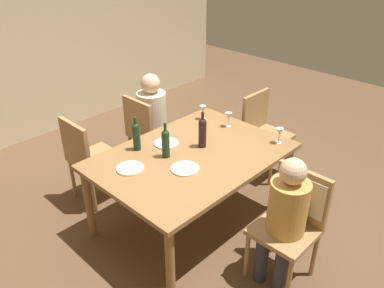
{
  "coord_description": "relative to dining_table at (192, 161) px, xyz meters",
  "views": [
    {
      "loc": [
        -2.12,
        -2.05,
        2.47
      ],
      "look_at": [
        0.0,
        0.0,
        0.85
      ],
      "focal_mm": 36.38,
      "sensor_mm": 36.0,
      "label": 1
    }
  ],
  "objects": [
    {
      "name": "wine_bottle_short_olive",
      "position": [
        -0.19,
        0.13,
        0.21
      ],
      "size": [
        0.07,
        0.07,
        0.32
      ],
      "color": "#19381E",
      "rests_on": "dining_table"
    },
    {
      "name": "wine_glass_near_right",
      "position": [
        0.64,
        0.12,
        0.18
      ],
      "size": [
        0.07,
        0.07,
        0.15
      ],
      "color": "silver",
      "rests_on": "dining_table"
    },
    {
      "name": "wine_bottle_dark_red",
      "position": [
        -0.28,
        0.41,
        0.22
      ],
      "size": [
        0.07,
        0.07,
        0.31
      ],
      "color": "#19381E",
      "rests_on": "dining_table"
    },
    {
      "name": "person_woman_host",
      "position": [
        0.4,
        0.98,
        -0.01
      ],
      "size": [
        0.36,
        0.32,
        1.16
      ],
      "rotation": [
        0.0,
        0.0,
        -1.57
      ],
      "color": "#33333D",
      "rests_on": "ground_plane"
    },
    {
      "name": "rear_room_partition",
      "position": [
        0.0,
        2.8,
        0.68
      ],
      "size": [
        6.4,
        0.12,
        2.7
      ],
      "primitive_type": "cube",
      "color": "beige",
      "rests_on": "ground_plane"
    },
    {
      "name": "dinner_plate_guest_right",
      "position": [
        -0.22,
        -0.13,
        0.08
      ],
      "size": [
        0.24,
        0.24,
        0.01
      ],
      "primitive_type": "cylinder",
      "color": "white",
      "rests_on": "dining_table"
    },
    {
      "name": "chair_far_right",
      "position": [
        0.29,
        0.98,
        -0.14
      ],
      "size": [
        0.44,
        0.44,
        0.92
      ],
      "rotation": [
        0.0,
        0.0,
        -1.57
      ],
      "color": "#A87F51",
      "rests_on": "ground_plane"
    },
    {
      "name": "dinner_plate_host",
      "position": [
        -0.53,
        0.2,
        0.08
      ],
      "size": [
        0.23,
        0.23,
        0.01
      ],
      "primitive_type": "cylinder",
      "color": "white",
      "rests_on": "dining_table"
    },
    {
      "name": "handbag",
      "position": [
        1.22,
        -0.35,
        -0.56
      ],
      "size": [
        0.3,
        0.19,
        0.22
      ],
      "primitive_type": "cube",
      "rotation": [
        0.0,
        0.0,
        3.41
      ],
      "color": "brown",
      "rests_on": "ground_plane"
    },
    {
      "name": "chair_far_left",
      "position": [
        -0.47,
        0.98,
        -0.14
      ],
      "size": [
        0.44,
        0.44,
        0.92
      ],
      "rotation": [
        0.0,
        0.0,
        -1.57
      ],
      "color": "#A87F51",
      "rests_on": "ground_plane"
    },
    {
      "name": "chair_right_end",
      "position": [
        1.22,
        0.09,
        -0.14
      ],
      "size": [
        0.44,
        0.44,
        0.92
      ],
      "rotation": [
        0.0,
        0.0,
        3.14
      ],
      "color": "#A87F51",
      "rests_on": "ground_plane"
    },
    {
      "name": "dining_table",
      "position": [
        0.0,
        0.0,
        0.0
      ],
      "size": [
        1.68,
        1.19,
        0.75
      ],
      "color": "olive",
      "rests_on": "ground_plane"
    },
    {
      "name": "wine_bottle_tall_green",
      "position": [
        0.16,
        0.03,
        0.22
      ],
      "size": [
        0.07,
        0.07,
        0.34
      ],
      "color": "black",
      "rests_on": "dining_table"
    },
    {
      "name": "wine_glass_centre",
      "position": [
        0.7,
        -0.43,
        0.18
      ],
      "size": [
        0.07,
        0.07,
        0.15
      ],
      "color": "silver",
      "rests_on": "dining_table"
    },
    {
      "name": "dinner_plate_guest_left",
      "position": [
        -0.03,
        0.3,
        0.08
      ],
      "size": [
        0.22,
        0.22,
        0.01
      ],
      "primitive_type": "cylinder",
      "color": "white",
      "rests_on": "dining_table"
    },
    {
      "name": "ground_plane",
      "position": [
        0.0,
        0.0,
        -0.67
      ],
      "size": [
        10.0,
        10.0,
        0.0
      ],
      "primitive_type": "plane",
      "color": "brown"
    },
    {
      "name": "wine_glass_near_left",
      "position": [
        0.6,
        0.42,
        0.18
      ],
      "size": [
        0.07,
        0.07,
        0.15
      ],
      "color": "silver",
      "rests_on": "dining_table"
    },
    {
      "name": "chair_near",
      "position": [
        0.12,
        -0.98,
        -0.08
      ],
      "size": [
        0.46,
        0.44,
        0.92
      ],
      "rotation": [
        0.0,
        0.0,
        1.57
      ],
      "color": "#A87F51",
      "rests_on": "ground_plane"
    },
    {
      "name": "person_man_bearded",
      "position": [
        -0.03,
        -0.98,
        -0.03
      ],
      "size": [
        0.34,
        0.29,
        1.1
      ],
      "rotation": [
        0.0,
        0.0,
        1.57
      ],
      "color": "#33333D",
      "rests_on": "ground_plane"
    }
  ]
}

